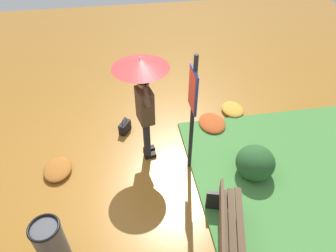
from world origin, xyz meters
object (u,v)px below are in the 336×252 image
(trash_bin, at_px, (51,244))
(park_bench, at_px, (229,232))
(person_with_umbrella, at_px, (142,85))
(handbag, at_px, (125,127))
(info_sign_post, at_px, (193,104))

(trash_bin, bearing_deg, park_bench, -95.38)
(park_bench, bearing_deg, trash_bin, 84.62)
(person_with_umbrella, xyz_separation_m, handbag, (0.66, 0.39, -1.42))
(info_sign_post, bearing_deg, person_with_umbrella, 55.11)
(park_bench, bearing_deg, info_sign_post, 6.42)
(person_with_umbrella, relative_size, park_bench, 1.42)
(info_sign_post, bearing_deg, park_bench, -173.58)
(info_sign_post, relative_size, handbag, 6.22)
(info_sign_post, xyz_separation_m, trash_bin, (-1.44, 2.24, -1.03))
(person_with_umbrella, distance_m, info_sign_post, 0.91)
(person_with_umbrella, relative_size, handbag, 5.53)
(info_sign_post, bearing_deg, handbag, 43.68)
(handbag, bearing_deg, person_with_umbrella, -149.82)
(handbag, height_order, park_bench, park_bench)
(person_with_umbrella, xyz_separation_m, info_sign_post, (-0.52, -0.74, -0.11))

